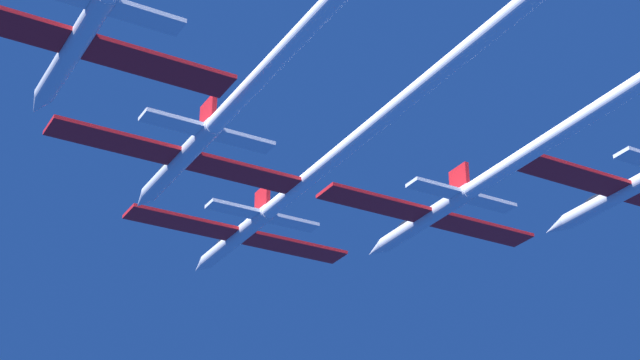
{
  "coord_description": "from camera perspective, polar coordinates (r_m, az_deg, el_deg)",
  "views": [
    {
      "loc": [
        -27.03,
        -59.23,
        -28.21
      ],
      "look_at": [
        0.31,
        -10.94,
        -0.17
      ],
      "focal_mm": 58.07,
      "sensor_mm": 36.0,
      "label": 1
    }
  ],
  "objects": [
    {
      "name": "jet_lead",
      "position": [
        61.42,
        -0.24,
        0.39
      ],
      "size": [
        15.76,
        42.77,
        2.61
      ],
      "color": "white"
    },
    {
      "name": "jet_left_wing",
      "position": [
        51.3,
        -2.74,
        6.3
      ],
      "size": [
        15.76,
        44.1,
        2.61
      ],
      "color": "white"
    },
    {
      "name": "jet_right_wing",
      "position": [
        60.46,
        11.68,
        1.62
      ],
      "size": [
        15.76,
        42.45,
        2.61
      ],
      "color": "white"
    }
  ]
}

